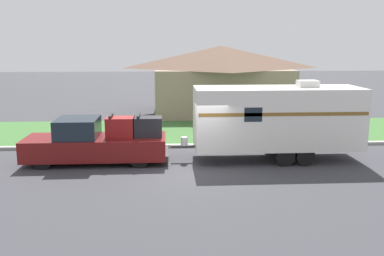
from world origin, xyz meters
TOP-DOWN VIEW (x-y plane):
  - ground_plane at (0.00, 0.00)m, footprint 120.00×120.00m
  - curb_strip at (0.00, 3.75)m, footprint 80.00×0.30m
  - lawn_strip at (0.00, 7.40)m, footprint 80.00×7.00m
  - house_across_street at (2.74, 14.13)m, footprint 9.85×7.53m
  - pickup_truck at (-3.98, 1.32)m, footprint 5.83×2.05m
  - travel_trailer at (3.47, 1.32)m, footprint 7.83×2.29m
  - mailbox at (1.10, 4.32)m, footprint 0.48×0.20m

SIDE VIEW (x-z plane):
  - ground_plane at x=0.00m, z-range 0.00..0.00m
  - lawn_strip at x=0.00m, z-range 0.00..0.03m
  - curb_strip at x=0.00m, z-range 0.00..0.14m
  - pickup_truck at x=-3.98m, z-range -0.14..1.86m
  - mailbox at x=1.10m, z-range 0.35..1.64m
  - travel_trailer at x=3.47m, z-range 0.13..3.47m
  - house_across_street at x=2.74m, z-range 0.08..4.76m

